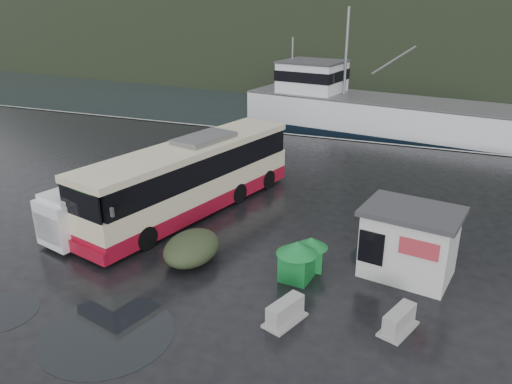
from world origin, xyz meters
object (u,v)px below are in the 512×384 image
at_px(jersey_barrier_a, 398,330).
at_px(jersey_barrier_b, 285,321).
at_px(fishing_trawler, 376,121).
at_px(waste_bin_right, 310,268).
at_px(dome_tent, 192,260).
at_px(coach_bus, 193,210).
at_px(waste_bin_left, 296,279).
at_px(white_van, 105,230).
at_px(ticket_kiosk, 405,274).

bearing_deg(jersey_barrier_a, jersey_barrier_b, -165.42).
relative_size(jersey_barrier_b, fishing_trawler, 0.06).
height_order(waste_bin_right, dome_tent, waste_bin_right).
bearing_deg(coach_bus, fishing_trawler, 91.14).
xyz_separation_m(waste_bin_right, jersey_barrier_b, (0.20, -3.73, 0.00)).
bearing_deg(waste_bin_left, fishing_trawler, 93.09).
distance_m(white_van, waste_bin_left, 9.56).
relative_size(waste_bin_left, dome_tent, 0.54).
xyz_separation_m(jersey_barrier_a, fishing_trawler, (-5.51, 29.62, 0.00)).
height_order(dome_tent, fishing_trawler, fishing_trawler).
relative_size(coach_bus, jersey_barrier_a, 8.53).
relative_size(white_van, fishing_trawler, 0.21).
relative_size(dome_tent, jersey_barrier_a, 1.92).
bearing_deg(coach_bus, jersey_barrier_a, -15.73).
bearing_deg(ticket_kiosk, jersey_barrier_a, -77.37).
height_order(coach_bus, ticket_kiosk, coach_bus).
bearing_deg(jersey_barrier_a, ticket_kiosk, 92.72).
xyz_separation_m(coach_bus, jersey_barrier_a, (10.83, -6.16, 0.00)).
distance_m(coach_bus, jersey_barrier_a, 12.46).
relative_size(dome_tent, fishing_trawler, 0.11).
relative_size(waste_bin_left, jersey_barrier_a, 1.04).
bearing_deg(jersey_barrier_b, waste_bin_right, 93.13).
distance_m(coach_bus, dome_tent, 5.19).
distance_m(coach_bus, ticket_kiosk, 10.93).
distance_m(dome_tent, ticket_kiosk, 8.46).
distance_m(waste_bin_left, fishing_trawler, 27.86).
bearing_deg(white_van, fishing_trawler, 87.65).
relative_size(ticket_kiosk, fishing_trawler, 0.13).
bearing_deg(coach_bus, waste_bin_left, -18.66).
bearing_deg(coach_bus, dome_tent, -47.82).
xyz_separation_m(coach_bus, jersey_barrier_b, (7.29, -7.08, 0.00)).
bearing_deg(white_van, ticket_kiosk, 18.68).
bearing_deg(jersey_barrier_a, coach_bus, 150.36).
xyz_separation_m(waste_bin_left, waste_bin_right, (0.27, 1.01, 0.00)).
bearing_deg(ticket_kiosk, waste_bin_right, -156.02).
relative_size(coach_bus, jersey_barrier_b, 8.31).
bearing_deg(dome_tent, waste_bin_right, 14.80).
distance_m(white_van, ticket_kiosk, 13.39).
relative_size(white_van, waste_bin_right, 4.29).
distance_m(ticket_kiosk, fishing_trawler, 26.46).
height_order(waste_bin_left, waste_bin_right, waste_bin_left).
xyz_separation_m(waste_bin_right, fishing_trawler, (-1.77, 26.81, 0.00)).
xyz_separation_m(waste_bin_left, ticket_kiosk, (3.83, 1.90, 0.00)).
height_order(white_van, fishing_trawler, fishing_trawler).
bearing_deg(waste_bin_left, jersey_barrier_a, -24.23).
xyz_separation_m(ticket_kiosk, jersey_barrier_a, (0.18, -3.71, 0.00)).
relative_size(waste_bin_right, dome_tent, 0.46).
height_order(waste_bin_right, fishing_trawler, fishing_trawler).
xyz_separation_m(dome_tent, jersey_barrier_a, (8.37, -1.59, 0.00)).
distance_m(waste_bin_right, fishing_trawler, 26.87).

